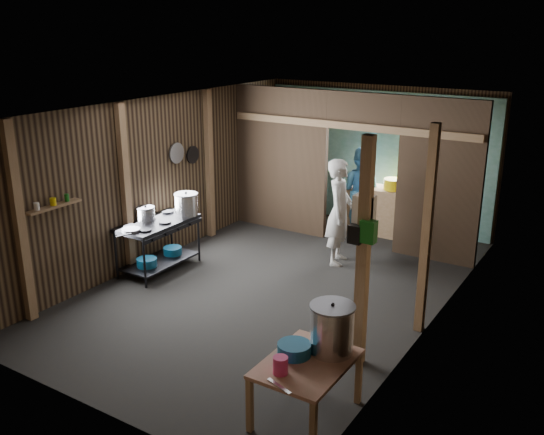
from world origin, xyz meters
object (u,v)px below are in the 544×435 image
Objects in this scene: prep_table at (306,389)px; stove_pot_large at (186,205)px; yellow_tub at (393,184)px; stock_pot at (332,330)px; gas_range at (159,246)px; pink_bucket at (280,365)px; cook at (339,212)px.

prep_table is 2.77× the size of stove_pot_large.
yellow_tub is at bearing 103.24° from prep_table.
yellow_tub is at bearing 105.12° from stock_pot.
stock_pot is at bearing -23.94° from gas_range.
pink_bucket is 0.48× the size of yellow_tub.
prep_table is 5.62m from yellow_tub.
yellow_tub is at bearing 54.76° from gas_range.
stock_pot is 0.65m from pink_bucket.
gas_range is at bearing 113.45° from cook.
prep_table is 0.63m from stock_pot.
cook is (-1.61, 3.45, -0.00)m from stock_pot.
stove_pot_large is at bearing -127.49° from yellow_tub.
gas_range is 4.21m from prep_table.
stock_pot reaches higher than prep_table.
pink_bucket is (-0.22, -0.59, -0.15)m from stock_pot.
prep_table is 6.08× the size of pink_bucket.
prep_table is at bearing -35.03° from stove_pot_large.
prep_table is (3.71, -1.99, -0.09)m from gas_range.
cook is at bearing 111.88° from prep_table.
gas_range is 2.59× the size of stock_pot.
stove_pot_large is at bearing 144.97° from prep_table.
gas_range is 3.63× the size of stove_pot_large.
pink_bucket is at bearing -176.04° from cook.
pink_bucket is 5.86m from yellow_tub.
yellow_tub is 0.21× the size of cook.
stove_pot_large is 0.22× the size of cook.
cook is (-0.23, -1.69, -0.10)m from yellow_tub.
stock_pot reaches higher than gas_range.
cook is (-1.50, 3.74, 0.54)m from prep_table.
prep_table is at bearing -28.19° from gas_range.
pink_bucket is (3.43, -2.78, -0.27)m from stove_pot_large.
gas_range is at bearing 151.81° from prep_table.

